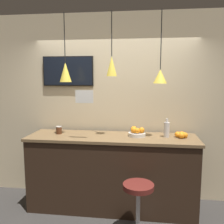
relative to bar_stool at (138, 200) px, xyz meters
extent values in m
cube|color=beige|center=(-0.40, 1.07, 0.99)|extent=(8.00, 0.06, 2.90)
cube|color=black|center=(-0.40, 0.62, 0.06)|extent=(2.38, 0.63, 1.05)
cube|color=brown|center=(-0.40, 0.62, 0.61)|extent=(2.42, 0.67, 0.04)
cylinder|color=#B7B7BC|center=(0.00, 0.00, -0.15)|extent=(0.05, 0.05, 0.59)
cylinder|color=#5B1E19|center=(0.00, 0.00, 0.18)|extent=(0.37, 0.37, 0.06)
cylinder|color=beige|center=(-0.05, 0.67, 0.65)|extent=(0.25, 0.25, 0.05)
sphere|color=orange|center=(0.02, 0.66, 0.72)|extent=(0.08, 0.08, 0.08)
sphere|color=orange|center=(-0.09, 0.71, 0.71)|extent=(0.07, 0.07, 0.07)
sphere|color=orange|center=(-0.04, 0.62, 0.72)|extent=(0.08, 0.08, 0.08)
sphere|color=orange|center=(-0.09, 0.64, 0.72)|extent=(0.09, 0.09, 0.09)
sphere|color=orange|center=(-0.09, 0.70, 0.72)|extent=(0.09, 0.09, 0.09)
sphere|color=orange|center=(0.57, 0.67, 0.67)|extent=(0.09, 0.09, 0.09)
sphere|color=orange|center=(0.60, 0.72, 0.66)|extent=(0.08, 0.08, 0.08)
sphere|color=orange|center=(0.57, 0.62, 0.67)|extent=(0.08, 0.08, 0.08)
sphere|color=orange|center=(0.57, 0.67, 0.66)|extent=(0.07, 0.07, 0.07)
sphere|color=orange|center=(0.53, 0.68, 0.66)|extent=(0.07, 0.07, 0.07)
sphere|color=orange|center=(0.58, 0.68, 0.66)|extent=(0.07, 0.07, 0.07)
sphere|color=orange|center=(0.53, 0.67, 0.66)|extent=(0.07, 0.07, 0.07)
sphere|color=orange|center=(0.52, 0.69, 0.67)|extent=(0.08, 0.08, 0.08)
sphere|color=orange|center=(0.62, 0.65, 0.67)|extent=(0.08, 0.08, 0.08)
cylinder|color=silver|center=(0.37, 0.67, 0.73)|extent=(0.08, 0.08, 0.21)
cylinder|color=silver|center=(0.37, 0.67, 0.86)|extent=(0.04, 0.04, 0.05)
cylinder|color=#562D19|center=(-1.21, 0.67, 0.68)|extent=(0.08, 0.08, 0.10)
cylinder|color=white|center=(-1.21, 0.67, 0.74)|extent=(0.09, 0.09, 0.01)
cylinder|color=black|center=(-1.06, 0.59, 2.00)|extent=(0.01, 0.01, 0.67)
cone|color=yellow|center=(-1.06, 0.59, 1.53)|extent=(0.17, 0.17, 0.27)
sphere|color=#F9EFCC|center=(-1.06, 0.59, 1.42)|extent=(0.04, 0.04, 0.04)
cylinder|color=black|center=(-0.40, 0.59, 2.04)|extent=(0.01, 0.01, 0.59)
cone|color=yellow|center=(-0.40, 0.59, 1.61)|extent=(0.14, 0.14, 0.27)
sphere|color=#F9EFCC|center=(-0.40, 0.59, 1.50)|extent=(0.04, 0.04, 0.04)
cylinder|color=black|center=(0.25, 0.59, 1.95)|extent=(0.01, 0.01, 0.77)
cone|color=yellow|center=(0.25, 0.59, 1.48)|extent=(0.18, 0.18, 0.18)
sphere|color=#F9EFCC|center=(0.25, 0.59, 1.40)|extent=(0.04, 0.04, 0.04)
cube|color=black|center=(-1.15, 1.02, 1.56)|extent=(0.80, 0.04, 0.46)
cube|color=black|center=(-1.15, 1.00, 1.56)|extent=(0.77, 0.01, 0.43)
cube|color=white|center=(-0.74, 0.37, 1.21)|extent=(0.24, 0.01, 0.17)
camera|label=1|loc=(0.06, -2.83, 1.48)|focal=40.00mm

